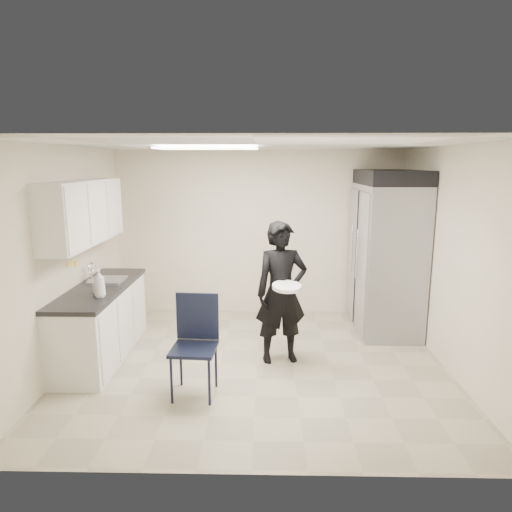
{
  "coord_description": "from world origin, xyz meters",
  "views": [
    {
      "loc": [
        0.1,
        -5.16,
        2.41
      ],
      "look_at": [
        -0.02,
        0.2,
        1.3
      ],
      "focal_mm": 32.0,
      "sensor_mm": 36.0,
      "label": 1
    }
  ],
  "objects_px": {
    "man_tuxedo": "(281,293)",
    "commercial_fridge": "(386,259)",
    "folding_chair": "(194,349)",
    "lower_counter": "(101,324)"
  },
  "relations": [
    {
      "from": "lower_counter",
      "to": "commercial_fridge",
      "type": "height_order",
      "value": "commercial_fridge"
    },
    {
      "from": "folding_chair",
      "to": "lower_counter",
      "type": "bearing_deg",
      "value": 147.62
    },
    {
      "from": "commercial_fridge",
      "to": "folding_chair",
      "type": "distance_m",
      "value": 3.24
    },
    {
      "from": "commercial_fridge",
      "to": "man_tuxedo",
      "type": "bearing_deg",
      "value": -143.47
    },
    {
      "from": "commercial_fridge",
      "to": "folding_chair",
      "type": "height_order",
      "value": "commercial_fridge"
    },
    {
      "from": "commercial_fridge",
      "to": "folding_chair",
      "type": "relative_size",
      "value": 2.05
    },
    {
      "from": "man_tuxedo",
      "to": "lower_counter",
      "type": "bearing_deg",
      "value": 165.98
    },
    {
      "from": "commercial_fridge",
      "to": "man_tuxedo",
      "type": "height_order",
      "value": "commercial_fridge"
    },
    {
      "from": "lower_counter",
      "to": "commercial_fridge",
      "type": "bearing_deg",
      "value": 15.88
    },
    {
      "from": "man_tuxedo",
      "to": "commercial_fridge",
      "type": "bearing_deg",
      "value": 24.17
    }
  ]
}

